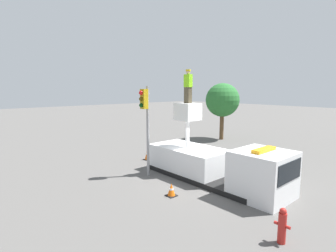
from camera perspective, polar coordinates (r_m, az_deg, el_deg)
The scene contains 8 objects.
ground_plane at distance 13.85m, azimuth 7.81°, elevation -11.18°, with size 120.00×120.00×0.00m, color #565451.
bucket_truck at distance 13.26m, azimuth 9.69°, elevation -8.26°, with size 7.51×2.33×3.80m.
worker at distance 13.88m, azimuth 4.38°, elevation 8.60°, with size 0.40×0.26×1.75m.
traffic_light_pole at distance 13.42m, azimuth -4.97°, elevation 2.85°, with size 0.34×0.57×4.70m.
fire_hydrant at distance 8.96m, azimuth 23.60°, elevation -19.29°, with size 0.48×0.24×1.10m.
traffic_cone_rear at distance 17.05m, azimuth -4.51°, elevation -6.18°, with size 0.43×0.43×0.74m.
traffic_cone_curbside at distance 11.55m, azimuth 0.74°, elevation -13.76°, with size 0.42×0.42×0.55m.
tree_left_bg at distance 23.88m, azimuth 11.76°, elevation 5.50°, with size 2.98×2.98×5.05m.
Camera 1 is at (8.48, -9.95, 4.57)m, focal length 28.00 mm.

